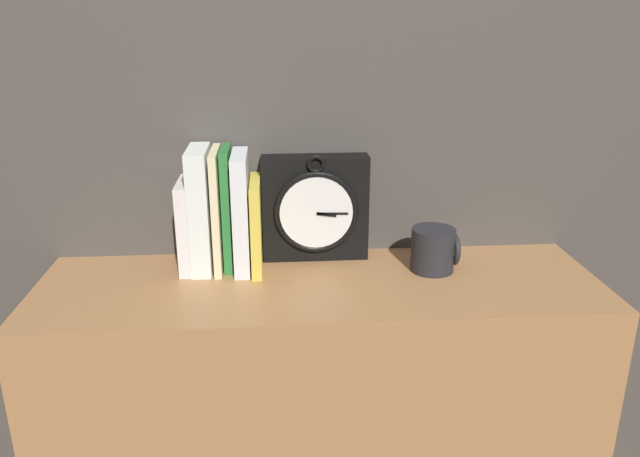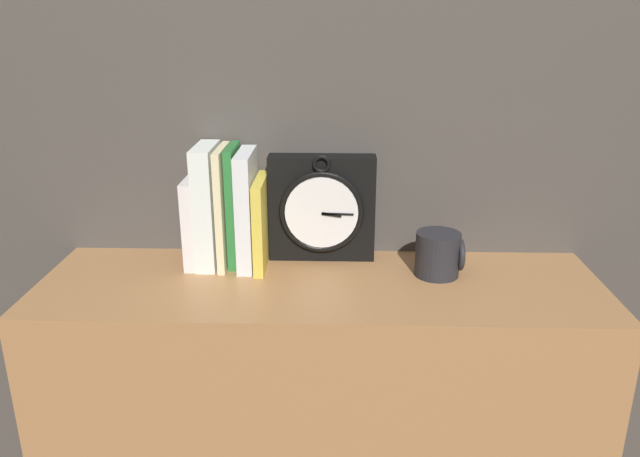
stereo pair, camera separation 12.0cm
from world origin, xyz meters
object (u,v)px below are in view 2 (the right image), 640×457
at_px(clock, 322,208).
at_px(book_slot5_yellow, 261,223).
at_px(mug, 439,254).
at_px(book_slot0_white, 194,221).
at_px(book_slot4_white, 247,209).
at_px(book_slot2_cream, 224,207).
at_px(book_slot3_green, 234,205).
at_px(book_slot1_white, 208,206).

height_order(clock, book_slot5_yellow, clock).
bearing_deg(clock, book_slot5_yellow, -161.23).
bearing_deg(book_slot5_yellow, mug, -6.91).
relative_size(book_slot0_white, book_slot4_white, 0.77).
distance_m(book_slot0_white, mug, 0.51).
xyz_separation_m(book_slot2_cream, book_slot3_green, (0.02, 0.01, 0.00)).
relative_size(book_slot1_white, book_slot5_yellow, 1.35).
xyz_separation_m(clock, book_slot4_white, (-0.16, -0.04, 0.01)).
bearing_deg(book_slot0_white, book_slot5_yellow, -4.45).
distance_m(book_slot1_white, book_slot2_cream, 0.03).
bearing_deg(book_slot2_cream, mug, -6.66).
bearing_deg(book_slot4_white, book_slot5_yellow, -8.36).
distance_m(book_slot1_white, mug, 0.49).
relative_size(book_slot1_white, mug, 2.65).
bearing_deg(book_slot3_green, book_slot2_cream, -153.93).
height_order(clock, mug, clock).
bearing_deg(book_slot3_green, book_slot1_white, -171.08).
xyz_separation_m(clock, book_slot5_yellow, (-0.13, -0.04, -0.02)).
distance_m(book_slot1_white, book_slot5_yellow, 0.12).
bearing_deg(book_slot3_green, mug, -8.25).
bearing_deg(book_slot3_green, book_slot0_white, -176.05).
distance_m(book_slot4_white, mug, 0.40).
xyz_separation_m(clock, book_slot3_green, (-0.18, -0.03, 0.01)).
bearing_deg(book_slot2_cream, book_slot0_white, 176.77).
relative_size(book_slot2_cream, mug, 2.61).
bearing_deg(mug, book_slot2_cream, 173.34).
distance_m(book_slot0_white, book_slot1_white, 0.05).
bearing_deg(clock, book_slot1_white, -171.87).
xyz_separation_m(clock, book_slot1_white, (-0.24, -0.03, 0.01)).
bearing_deg(book_slot5_yellow, book_slot0_white, 175.55).
relative_size(book_slot2_cream, book_slot3_green, 0.99).
height_order(clock, book_slot3_green, book_slot3_green).
bearing_deg(book_slot1_white, book_slot0_white, 175.71).
bearing_deg(book_slot0_white, book_slot3_green, 3.95).
bearing_deg(book_slot3_green, book_slot4_white, -24.05).
height_order(book_slot1_white, mug, book_slot1_white).
bearing_deg(book_slot1_white, book_slot4_white, -3.10).
bearing_deg(book_slot4_white, book_slot3_green, 155.95).
bearing_deg(book_slot4_white, mug, -7.01).
bearing_deg(clock, book_slot4_white, -166.11).
bearing_deg(book_slot0_white, book_slot2_cream, -3.23).
height_order(book_slot0_white, book_slot4_white, book_slot4_white).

